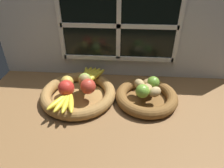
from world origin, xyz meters
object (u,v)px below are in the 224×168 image
object	(u,v)px
fruit_bowl_left	(78,94)
banana_bunch_front	(65,101)
apple_red_right	(88,86)
lime_near	(142,91)
potato_small	(155,92)
potato_back	(151,83)
banana_bunch_back	(91,75)
apple_red_front	(66,88)
potato_oblong	(139,84)
fruit_bowl_right	(146,97)
apple_green_back	(85,79)
potato_large	(147,89)
pear_brown	(85,81)
lime_far	(153,83)
apple_golden_left	(67,82)

from	to	relation	value
fruit_bowl_left	banana_bunch_front	distance (cm)	13.20
apple_red_right	lime_near	world-z (taller)	apple_red_right
potato_small	potato_back	bearing A→B (deg)	98.97
banana_bunch_back	apple_red_front	bearing A→B (deg)	-117.91
apple_red_front	potato_oblong	bearing A→B (deg)	12.66
fruit_bowl_right	apple_green_back	world-z (taller)	apple_green_back
fruit_bowl_right	potato_small	bearing A→B (deg)	-45.00
fruit_bowl_left	potato_large	xyz separation A→B (cm)	(35.02, 0.00, 5.06)
banana_bunch_front	pear_brown	bearing A→B (deg)	64.08
pear_brown	potato_back	size ratio (longest dim) A/B	0.93
apple_red_right	lime_far	size ratio (longest dim) A/B	1.19
apple_red_front	pear_brown	world-z (taller)	apple_red_front
fruit_bowl_left	fruit_bowl_right	world-z (taller)	same
fruit_bowl_right	potato_oblong	distance (cm)	7.33
apple_red_front	apple_red_right	bearing A→B (deg)	12.94
apple_red_front	apple_green_back	bearing A→B (deg)	52.59
fruit_bowl_right	lime_far	world-z (taller)	lime_far
fruit_bowl_right	potato_back	world-z (taller)	potato_back
apple_golden_left	potato_back	world-z (taller)	apple_golden_left
potato_large	apple_golden_left	bearing A→B (deg)	178.21
fruit_bowl_left	apple_golden_left	xyz separation A→B (cm)	(-5.54, 1.27, 6.28)
potato_large	apple_green_back	bearing A→B (deg)	172.13
potato_oblong	lime_near	distance (cm)	7.14
fruit_bowl_left	banana_bunch_front	xyz separation A→B (cm)	(-3.26, -12.02, 4.35)
apple_golden_left	lime_near	world-z (taller)	lime_near
apple_golden_left	potato_small	size ratio (longest dim) A/B	1.02
apple_red_right	banana_bunch_back	world-z (taller)	apple_red_right
apple_green_back	pear_brown	size ratio (longest dim) A/B	0.86
apple_green_back	potato_small	world-z (taller)	apple_green_back
fruit_bowl_right	apple_red_right	distance (cm)	29.95
fruit_bowl_left	apple_golden_left	bearing A→B (deg)	167.10
apple_red_right	potato_oblong	size ratio (longest dim) A/B	1.18
banana_bunch_front	potato_oblong	size ratio (longest dim) A/B	2.57
fruit_bowl_left	apple_red_front	distance (cm)	9.56
banana_bunch_back	potato_back	world-z (taller)	potato_back
potato_back	potato_small	bearing A→B (deg)	-81.03
banana_bunch_back	potato_oblong	xyz separation A→B (cm)	(26.47, -9.00, 1.17)
fruit_bowl_left	banana_bunch_back	size ratio (longest dim) A/B	2.14
fruit_bowl_right	apple_golden_left	distance (cm)	41.06
banana_bunch_back	fruit_bowl_right	bearing A→B (deg)	-21.53
potato_small	potato_back	size ratio (longest dim) A/B	0.78
apple_golden_left	apple_green_back	size ratio (longest dim) A/B	0.99
apple_red_front	potato_small	size ratio (longest dim) A/B	1.23
apple_golden_left	potato_large	world-z (taller)	apple_golden_left
fruit_bowl_right	pear_brown	world-z (taller)	pear_brown
banana_bunch_front	lime_far	bearing A→B (deg)	21.22
apple_red_right	apple_green_back	world-z (taller)	apple_red_right
banana_bunch_front	banana_bunch_back	size ratio (longest dim) A/B	0.92
fruit_bowl_right	banana_bunch_front	world-z (taller)	banana_bunch_front
pear_brown	potato_back	xyz separation A→B (cm)	(33.70, 2.88, -1.49)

